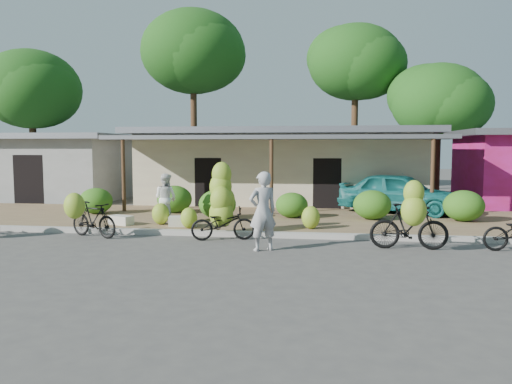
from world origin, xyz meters
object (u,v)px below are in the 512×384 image
at_px(bike_left, 90,217).
at_px(bystander, 166,198).
at_px(tree_far_center, 190,51).
at_px(teal_van, 399,193).
at_px(bike_right, 410,222).
at_px(tree_near_right, 434,99).
at_px(vendor, 263,211).
at_px(tree_center_right, 352,61).
at_px(bike_center, 222,208).
at_px(tree_back_left, 29,88).
at_px(sack_near, 183,221).
at_px(sack_far, 121,220).

relative_size(bike_left, bystander, 1.09).
height_order(tree_far_center, teal_van, tree_far_center).
height_order(bike_left, bike_right, bike_right).
bearing_deg(tree_near_right, vendor, -115.51).
height_order(tree_center_right, bike_center, tree_center_right).
height_order(tree_center_right, teal_van, tree_center_right).
relative_size(tree_back_left, tree_near_right, 1.14).
bearing_deg(tree_center_right, vendor, -99.96).
xyz_separation_m(tree_near_right, bike_left, (-11.87, -13.38, -4.34)).
xyz_separation_m(sack_near, bystander, (-0.70, 0.49, 0.64)).
xyz_separation_m(tree_far_center, tree_near_right, (13.00, -1.50, -3.04)).
bearing_deg(tree_near_right, tree_back_left, -175.91).
bearing_deg(bike_center, bike_right, -116.07).
bearing_deg(tree_center_right, tree_far_center, -176.82).
xyz_separation_m(tree_back_left, tree_center_right, (17.00, 3.50, 1.57)).
distance_m(bike_left, bike_right, 8.57).
relative_size(tree_back_left, teal_van, 1.76).
relative_size(sack_near, bystander, 0.54).
height_order(sack_near, bystander, bystander).
distance_m(tree_far_center, tree_near_right, 13.43).
bearing_deg(tree_center_right, bike_center, -105.70).
xyz_separation_m(vendor, bystander, (-3.50, 3.21, -0.06)).
bearing_deg(vendor, tree_center_right, -129.40).
xyz_separation_m(bike_left, sack_near, (2.19, 1.67, -0.32)).
xyz_separation_m(bike_left, vendor, (4.99, -1.05, 0.38)).
bearing_deg(bike_left, sack_far, 14.86).
relative_size(tree_center_right, sack_far, 12.31).
distance_m(sack_far, vendor, 5.57).
relative_size(tree_far_center, bike_right, 5.35).
relative_size(bike_left, bike_center, 0.82).
height_order(tree_near_right, sack_near, tree_near_right).
height_order(bike_right, sack_near, bike_right).
xyz_separation_m(bike_right, teal_van, (0.64, 6.31, 0.15)).
relative_size(tree_back_left, bystander, 4.83).
bearing_deg(tree_back_left, tree_far_center, 20.56).
bearing_deg(sack_near, sack_far, 179.61).
relative_size(bike_left, teal_van, 0.40).
relative_size(sack_near, sack_far, 1.13).
bearing_deg(bystander, tree_center_right, -96.06).
height_order(tree_near_right, vendor, tree_near_right).
distance_m(tree_center_right, bike_left, 18.52).
xyz_separation_m(tree_far_center, bike_left, (1.13, -14.88, -7.38)).
height_order(tree_center_right, sack_near, tree_center_right).
distance_m(tree_near_right, bike_right, 14.93).
xyz_separation_m(tree_far_center, teal_van, (10.32, -9.11, -7.11)).
distance_m(tree_far_center, bike_left, 16.65).
relative_size(bike_right, sack_near, 2.24).
xyz_separation_m(tree_far_center, vendor, (6.11, -15.93, -7.00)).
distance_m(sack_near, vendor, 3.97).
bearing_deg(sack_near, bike_center, -39.89).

